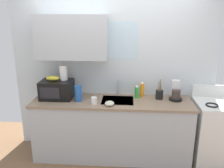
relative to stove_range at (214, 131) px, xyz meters
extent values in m
cube|color=silver|center=(-1.50, 0.35, 0.79)|extent=(3.08, 0.10, 2.50)
cube|color=#B2B7BC|center=(-2.08, 0.14, 1.33)|extent=(1.02, 0.32, 0.62)
cube|color=silver|center=(-1.42, 0.31, 1.27)|extent=(0.56, 0.02, 0.55)
cube|color=#B2B7BC|center=(-1.50, 0.00, -0.03)|extent=(2.28, 0.60, 0.86)
cube|color=#8C725B|center=(-1.50, 0.00, 0.42)|extent=(2.31, 0.63, 0.03)
cube|color=#9EA0A5|center=(-1.42, 0.02, 0.37)|extent=(0.46, 0.38, 0.14)
cylinder|color=#B2B5BA|center=(-1.42, 0.24, 0.56)|extent=(0.03, 0.03, 0.23)
cube|color=white|center=(0.00, 0.00, -0.01)|extent=(0.60, 0.60, 0.90)
torus|color=black|center=(-0.12, -0.10, 0.45)|extent=(0.17, 0.17, 0.02)
cube|color=white|center=(0.00, 0.28, 0.53)|extent=(0.60, 0.04, 0.18)
cube|color=black|center=(-2.32, 0.05, 0.58)|extent=(0.46, 0.34, 0.27)
cube|color=black|center=(-2.37, -0.13, 0.58)|extent=(0.28, 0.01, 0.17)
ellipsoid|color=gold|center=(-2.37, 0.05, 0.75)|extent=(0.20, 0.11, 0.07)
cylinder|color=white|center=(-2.22, 0.10, 0.82)|extent=(0.11, 0.11, 0.22)
cylinder|color=black|center=(-0.58, 0.08, 0.46)|extent=(0.19, 0.19, 0.03)
cylinder|color=#3F332D|center=(-0.58, 0.07, 0.54)|extent=(0.12, 0.12, 0.13)
cube|color=silver|center=(-0.58, 0.15, 0.59)|extent=(0.11, 0.09, 0.26)
cylinder|color=green|center=(-1.14, 0.14, 0.53)|extent=(0.06, 0.06, 0.17)
cone|color=white|center=(-1.14, 0.14, 0.63)|extent=(0.04, 0.04, 0.04)
cylinder|color=orange|center=(-1.06, 0.20, 0.55)|extent=(0.06, 0.06, 0.21)
cone|color=white|center=(-1.06, 0.20, 0.67)|extent=(0.05, 0.05, 0.04)
cylinder|color=#2659A5|center=(-1.98, -0.05, 0.56)|extent=(0.10, 0.10, 0.23)
cylinder|color=white|center=(-1.74, -0.14, 0.49)|extent=(0.08, 0.08, 0.09)
cylinder|color=black|center=(-0.81, 0.12, 0.51)|extent=(0.11, 0.11, 0.13)
cylinder|color=olive|center=(-0.82, 0.12, 0.59)|extent=(0.01, 0.02, 0.23)
cylinder|color=olive|center=(-0.79, 0.13, 0.61)|extent=(0.04, 0.02, 0.26)
cylinder|color=olive|center=(-0.81, 0.10, 0.58)|extent=(0.01, 0.02, 0.20)
ellipsoid|color=beige|center=(-1.52, -0.20, 0.47)|extent=(0.13, 0.13, 0.06)
camera|label=1|loc=(-1.28, -3.16, 1.65)|focal=37.42mm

